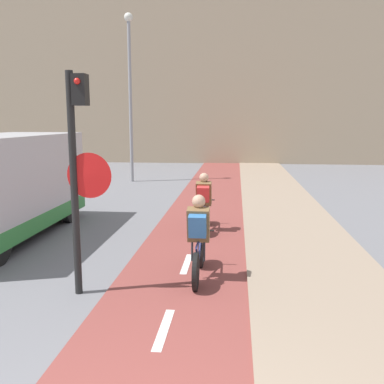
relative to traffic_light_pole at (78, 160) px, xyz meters
name	(u,v)px	position (x,y,z in m)	size (l,w,h in m)	color
building_row_background	(224,75)	(1.42, 22.79, 3.46)	(60.00, 5.20, 11.01)	gray
traffic_light_pole	(78,160)	(0.00, 0.00, 0.00)	(0.67, 0.25, 3.32)	black
street_lamp_far	(130,81)	(-2.19, 12.04, 2.20)	(0.36, 0.36, 6.97)	gray
cyclist_near	(198,239)	(1.70, 0.78, -1.35)	(0.46, 1.68, 1.43)	black
cyclist_far	(204,203)	(1.55, 3.93, -1.36)	(0.46, 1.62, 1.40)	black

